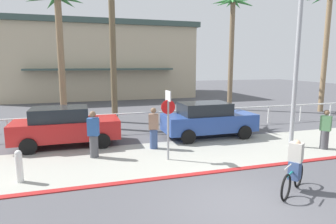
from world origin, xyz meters
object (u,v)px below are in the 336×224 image
(streetlight_curb, at_px, (302,44))
(cyclist_teal_0, at_px, (294,168))
(car_blue_2, at_px, (208,119))
(pedestrian_1, at_px, (325,131))
(palm_tree_4, at_px, (328,22))
(palm_tree_2, at_px, (112,5))
(car_red_1, at_px, (65,126))
(palm_tree_3, at_px, (233,25))
(pedestrian_2, at_px, (94,136))
(palm_tree_1, at_px, (60,31))
(stop_sign_bike_lane, at_px, (168,115))
(bollard_0, at_px, (19,166))
(pedestrian_0, at_px, (154,130))

(streetlight_curb, relative_size, cyclist_teal_0, 4.81)
(car_blue_2, height_order, pedestrian_1, car_blue_2)
(cyclist_teal_0, bearing_deg, pedestrian_1, 36.29)
(palm_tree_4, bearing_deg, palm_tree_2, 178.20)
(car_red_1, height_order, car_blue_2, same)
(palm_tree_2, relative_size, palm_tree_3, 1.10)
(car_blue_2, bearing_deg, pedestrian_2, -163.64)
(palm_tree_1, distance_m, car_blue_2, 9.30)
(cyclist_teal_0, bearing_deg, palm_tree_1, 120.19)
(palm_tree_1, bearing_deg, streetlight_curb, -38.77)
(car_blue_2, height_order, pedestrian_2, pedestrian_2)
(palm_tree_4, xyz_separation_m, pedestrian_2, (-16.69, -6.13, -5.58))
(palm_tree_2, xyz_separation_m, cyclist_teal_0, (3.51, -11.27, -6.15))
(palm_tree_3, distance_m, car_red_1, 14.68)
(stop_sign_bike_lane, bearing_deg, bollard_0, -172.33)
(bollard_0, distance_m, palm_tree_1, 9.41)
(palm_tree_2, bearing_deg, streetlight_curb, -50.25)
(car_red_1, bearing_deg, cyclist_teal_0, -47.13)
(car_blue_2, bearing_deg, streetlight_curb, -46.11)
(palm_tree_1, distance_m, palm_tree_4, 18.01)
(car_red_1, relative_size, pedestrian_0, 2.53)
(palm_tree_2, bearing_deg, pedestrian_2, -103.65)
(pedestrian_1, bearing_deg, pedestrian_2, 169.59)
(stop_sign_bike_lane, relative_size, pedestrian_1, 1.55)
(car_blue_2, xyz_separation_m, pedestrian_1, (3.76, -3.27, -0.11))
(pedestrian_0, xyz_separation_m, pedestrian_2, (-2.44, -0.46, 0.03))
(cyclist_teal_0, bearing_deg, car_red_1, 132.87)
(palm_tree_1, xyz_separation_m, car_red_1, (0.20, -4.32, -4.39))
(palm_tree_3, relative_size, pedestrian_0, 4.77)
(car_red_1, xyz_separation_m, pedestrian_0, (3.52, -1.55, -0.06))
(cyclist_teal_0, bearing_deg, palm_tree_2, 107.29)
(bollard_0, relative_size, palm_tree_2, 0.11)
(palm_tree_1, xyz_separation_m, palm_tree_2, (2.89, 0.28, 1.58))
(stop_sign_bike_lane, bearing_deg, car_red_1, 139.81)
(stop_sign_bike_lane, distance_m, pedestrian_1, 6.68)
(bollard_0, height_order, streetlight_curb, streetlight_curb)
(streetlight_curb, relative_size, pedestrian_2, 4.20)
(pedestrian_2, bearing_deg, palm_tree_1, 101.46)
(stop_sign_bike_lane, bearing_deg, streetlight_curb, -1.30)
(stop_sign_bike_lane, xyz_separation_m, bollard_0, (-4.83, -0.65, -1.16))
(palm_tree_2, distance_m, pedestrian_1, 12.77)
(car_blue_2, xyz_separation_m, pedestrian_2, (-5.41, -1.59, -0.04))
(bollard_0, distance_m, car_red_1, 3.94)
(car_red_1, xyz_separation_m, pedestrian_1, (10.25, -3.69, -0.11))
(stop_sign_bike_lane, height_order, cyclist_teal_0, stop_sign_bike_lane)
(stop_sign_bike_lane, distance_m, streetlight_curb, 6.11)
(palm_tree_3, relative_size, car_blue_2, 1.88)
(cyclist_teal_0, distance_m, pedestrian_2, 6.92)
(palm_tree_4, xyz_separation_m, pedestrian_0, (-14.26, -5.67, -5.60))
(bollard_0, relative_size, pedestrian_1, 0.60)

